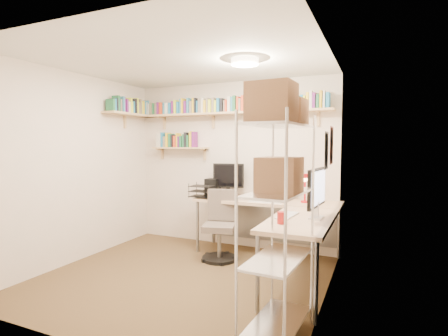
{
  "coord_description": "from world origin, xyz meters",
  "views": [
    {
      "loc": [
        2.06,
        -3.44,
        1.57
      ],
      "look_at": [
        0.3,
        0.55,
        1.26
      ],
      "focal_mm": 28.0,
      "sensor_mm": 36.0,
      "label": 1
    }
  ],
  "objects": [
    {
      "name": "wire_rack",
      "position": [
        1.36,
        -0.82,
        1.46
      ],
      "size": [
        0.43,
        0.8,
        2.01
      ],
      "rotation": [
        0.0,
        0.0,
        -0.06
      ],
      "color": "silver",
      "rests_on": "ground"
    },
    {
      "name": "room_shell",
      "position": [
        0.0,
        0.0,
        1.55
      ],
      "size": [
        3.24,
        3.04,
        2.52
      ],
      "color": "beige",
      "rests_on": "ground"
    },
    {
      "name": "wall_shelves",
      "position": [
        -0.42,
        1.3,
        2.03
      ],
      "size": [
        3.12,
        1.09,
        0.8
      ],
      "color": "tan",
      "rests_on": "ground"
    },
    {
      "name": "corner_desk",
      "position": [
        0.7,
        0.95,
        0.77
      ],
      "size": [
        2.09,
        2.03,
        1.36
      ],
      "color": "beige",
      "rests_on": "ground"
    },
    {
      "name": "office_chair",
      "position": [
        0.12,
        0.8,
        0.39
      ],
      "size": [
        0.51,
        0.52,
        0.94
      ],
      "rotation": [
        0.0,
        0.0,
        0.26
      ],
      "color": "black",
      "rests_on": "ground"
    },
    {
      "name": "ground",
      "position": [
        0.0,
        0.0,
        0.0
      ],
      "size": [
        3.2,
        3.2,
        0.0
      ],
      "primitive_type": "plane",
      "color": "#44321D",
      "rests_on": "ground"
    }
  ]
}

